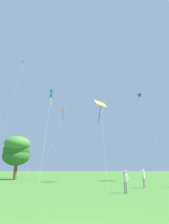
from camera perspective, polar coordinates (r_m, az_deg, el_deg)
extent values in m
cube|color=pink|center=(43.77, -17.48, -10.03)|extent=(1.51, 1.60, 0.94)
cylinder|color=#3F382D|center=(43.77, -17.48, -10.03)|extent=(1.03, 0.74, 0.25)
cylinder|color=silver|center=(43.53, -17.55, -12.01)|extent=(0.31, 0.20, 2.11)
cylinder|color=silver|center=(40.90, -17.21, -14.25)|extent=(3.09, 4.39, 6.38)
cube|color=teal|center=(30.46, -9.96, 6.22)|extent=(0.54, 0.59, 0.60)
cube|color=teal|center=(30.15, -10.04, 4.79)|extent=(0.54, 0.59, 0.60)
cylinder|color=#3F382D|center=(30.30, -10.00, 5.51)|extent=(0.03, 0.03, 1.17)
cylinder|color=yellow|center=(29.74, -10.17, 3.19)|extent=(0.09, 0.25, 1.63)
cylinder|color=silver|center=(24.62, -11.55, -5.35)|extent=(1.76, 7.65, 13.07)
cube|color=orange|center=(44.25, -6.46, 0.51)|extent=(0.59, 0.62, 0.58)
cube|color=orange|center=(44.02, -6.49, -0.47)|extent=(0.59, 0.62, 0.58)
cylinder|color=#3F382D|center=(44.13, -6.47, 0.02)|extent=(0.03, 0.03, 1.13)
cylinder|color=black|center=(43.66, -6.60, -1.49)|extent=(0.11, 0.36, 1.49)
cylinder|color=silver|center=(38.92, -9.62, -8.65)|extent=(1.80, 8.18, 14.48)
cone|color=blue|center=(48.66, 16.15, 5.20)|extent=(1.51, 1.51, 1.31)
cylinder|color=red|center=(48.19, 16.10, 3.81)|extent=(0.35, 0.07, 1.59)
cylinder|color=silver|center=(41.46, 19.55, -4.90)|extent=(2.09, 9.70, 19.48)
cube|color=yellow|center=(27.19, 4.89, 2.60)|extent=(1.78, 1.80, 1.18)
cylinder|color=#3F382D|center=(27.19, 4.89, 2.60)|extent=(1.31, 0.65, 0.39)
cylinder|color=black|center=(26.51, 4.61, -0.80)|extent=(0.43, 0.45, 2.35)
cylinder|color=silver|center=(23.25, 5.77, -7.92)|extent=(0.76, 5.28, 10.68)
cone|color=green|center=(51.77, -18.30, 14.38)|extent=(0.91, 0.90, 0.93)
cylinder|color=silver|center=(51.16, -18.47, 13.57)|extent=(0.07, 0.38, 1.24)
cylinder|color=silver|center=(42.94, -21.94, 0.78)|extent=(0.50, 7.66, 27.89)
cylinder|color=gray|center=(15.01, 12.15, -21.57)|extent=(0.11, 0.11, 0.79)
cylinder|color=gray|center=(14.95, 12.78, -21.56)|extent=(0.11, 0.11, 0.79)
cube|color=white|center=(14.94, 12.29, -18.92)|extent=(0.26, 0.25, 0.59)
cylinder|color=white|center=(14.98, 11.79, -18.38)|extent=(0.27, 0.19, 0.55)
cylinder|color=white|center=(14.89, 12.71, -18.33)|extent=(0.27, 0.19, 0.55)
sphere|color=tan|center=(14.93, 12.19, -17.37)|extent=(0.22, 0.22, 0.22)
cylinder|color=gray|center=(19.34, 17.60, -20.04)|extent=(0.11, 0.11, 0.84)
cylinder|color=gray|center=(19.49, 17.89, -19.99)|extent=(0.11, 0.11, 0.84)
cube|color=white|center=(19.38, 17.54, -17.85)|extent=(0.28, 0.28, 0.63)
cylinder|color=white|center=(19.27, 17.28, -17.42)|extent=(0.25, 0.27, 0.59)
cylinder|color=white|center=(19.49, 17.72, -17.37)|extent=(0.25, 0.27, 0.59)
sphere|color=tan|center=(19.37, 17.42, -16.59)|extent=(0.23, 0.23, 0.23)
cylinder|color=brown|center=(35.33, -20.10, -14.27)|extent=(0.56, 0.56, 5.61)
ellipsoid|color=#2D6628|center=(35.95, -20.12, -12.50)|extent=(4.68, 4.68, 3.27)
ellipsoid|color=#2D6628|center=(35.94, -20.00, -10.89)|extent=(4.59, 4.59, 2.92)
ellipsoid|color=#427F38|center=(35.24, -19.80, -9.14)|extent=(4.36, 4.36, 2.68)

